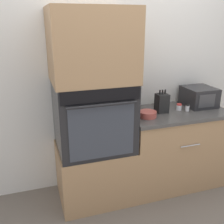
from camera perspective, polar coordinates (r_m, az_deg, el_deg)
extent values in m
plane|color=#6B6056|center=(2.83, 5.72, -19.60)|extent=(12.00, 12.00, 0.00)
cube|color=silver|center=(2.84, 1.43, 8.67)|extent=(8.00, 0.05, 2.50)
cube|color=#A87F56|center=(2.80, -3.74, -12.86)|extent=(0.74, 0.60, 0.57)
cube|color=black|center=(2.52, -4.05, -0.79)|extent=(0.71, 0.59, 0.67)
cube|color=black|center=(2.16, -2.26, 3.55)|extent=(0.68, 0.01, 0.11)
cube|color=#33E54C|center=(2.16, -2.24, 3.53)|extent=(0.09, 0.00, 0.03)
cube|color=#333842|center=(2.27, -2.16, -4.36)|extent=(0.58, 0.01, 0.50)
cylinder|color=black|center=(2.15, -2.01, 1.50)|extent=(0.61, 0.02, 0.02)
cube|color=#A87F56|center=(2.38, -4.43, 14.24)|extent=(0.74, 0.60, 0.64)
cube|color=#A87F56|center=(3.05, 13.09, -7.71)|extent=(1.08, 0.60, 0.83)
cube|color=#474442|center=(2.88, 13.73, -0.03)|extent=(1.10, 0.63, 0.03)
cylinder|color=#B7B7BC|center=(2.74, 16.70, -7.02)|extent=(0.22, 0.01, 0.01)
cube|color=#232326|center=(3.09, 18.37, 3.21)|extent=(0.32, 0.33, 0.21)
cube|color=#3D3D3F|center=(2.95, 19.98, 2.29)|extent=(0.20, 0.01, 0.14)
cube|color=black|center=(2.77, 10.79, 1.91)|extent=(0.12, 0.12, 0.20)
cylinder|color=black|center=(2.73, 10.39, 4.26)|extent=(0.02, 0.02, 0.04)
cylinder|color=black|center=(2.74, 10.95, 4.31)|extent=(0.02, 0.02, 0.04)
cylinder|color=black|center=(2.75, 11.50, 4.35)|extent=(0.02, 0.02, 0.04)
cylinder|color=#B24C42|center=(2.63, 7.76, -0.47)|extent=(0.18, 0.18, 0.06)
cylinder|color=silver|center=(2.89, 16.09, 0.79)|extent=(0.04, 0.04, 0.06)
cylinder|color=black|center=(2.88, 16.15, 1.51)|extent=(0.04, 0.04, 0.02)
cylinder|color=#427047|center=(3.02, 9.91, 1.96)|extent=(0.04, 0.04, 0.05)
cylinder|color=red|center=(3.01, 9.95, 2.59)|extent=(0.04, 0.04, 0.02)
cylinder|color=brown|center=(3.02, 11.43, 2.04)|extent=(0.06, 0.06, 0.07)
cylinder|color=red|center=(3.01, 11.48, 2.82)|extent=(0.05, 0.05, 0.02)
cylinder|color=silver|center=(2.90, 14.38, 0.96)|extent=(0.06, 0.06, 0.05)
cylinder|color=red|center=(2.89, 14.43, 1.60)|extent=(0.05, 0.05, 0.02)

